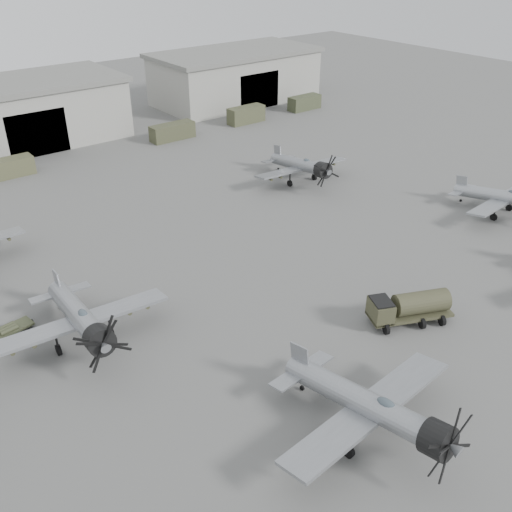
{
  "coord_description": "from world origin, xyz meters",
  "views": [
    {
      "loc": [
        -22.95,
        -21.56,
        26.78
      ],
      "look_at": [
        3.23,
        11.77,
        2.5
      ],
      "focal_mm": 40.0,
      "sensor_mm": 36.0,
      "label": 1
    }
  ],
  "objects": [
    {
      "name": "aircraft_mid_3",
      "position": [
        32.28,
        5.7,
        2.12
      ],
      "size": [
        11.71,
        10.53,
        4.67
      ],
      "rotation": [
        0.0,
        0.0,
        0.08
      ],
      "color": "#9A9EA3",
      "rests_on": "ground"
    },
    {
      "name": "aircraft_near_1",
      "position": [
        -2.36,
        -6.64,
        2.46
      ],
      "size": [
        13.58,
        12.22,
        5.41
      ],
      "rotation": [
        0.0,
        0.0,
        0.08
      ],
      "color": "#919599",
      "rests_on": "ground"
    },
    {
      "name": "support_truck_3",
      "position": [
        -5.67,
        50.0,
        1.13
      ],
      "size": [
        5.59,
        2.2,
        2.26
      ],
      "primitive_type": "cube",
      "color": "#4A4B31",
      "rests_on": "ground"
    },
    {
      "name": "hangar_center",
      "position": [
        0.0,
        61.96,
        4.37
      ],
      "size": [
        29.0,
        14.8,
        8.7
      ],
      "color": "gray",
      "rests_on": "ground"
    },
    {
      "name": "aircraft_mid_1",
      "position": [
        -12.23,
        12.47,
        2.39
      ],
      "size": [
        13.16,
        11.84,
        5.24
      ],
      "rotation": [
        0.0,
        0.0,
        -0.08
      ],
      "color": "#92959A",
      "rests_on": "ground"
    },
    {
      "name": "support_truck_6",
      "position": [
        31.25,
        50.0,
        1.28
      ],
      "size": [
        6.12,
        2.2,
        2.55
      ],
      "primitive_type": "cube",
      "color": "#43452D",
      "rests_on": "ground"
    },
    {
      "name": "aircraft_far_1",
      "position": [
        21.44,
        25.74,
        2.24
      ],
      "size": [
        12.38,
        11.14,
        4.93
      ],
      "rotation": [
        0.0,
        0.0,
        -0.1
      ],
      "color": "gray",
      "rests_on": "ground"
    },
    {
      "name": "support_truck_7",
      "position": [
        43.79,
        50.0,
        1.17
      ],
      "size": [
        5.89,
        2.2,
        2.33
      ],
      "primitive_type": "cube",
      "color": "#3C422B",
      "rests_on": "ground"
    },
    {
      "name": "support_truck_5",
      "position": [
        17.68,
        50.0,
        1.16
      ],
      "size": [
        6.66,
        2.2,
        2.33
      ],
      "primitive_type": "cube",
      "color": "#3F412A",
      "rests_on": "ground"
    },
    {
      "name": "fuel_tanker",
      "position": [
        8.92,
        -0.29,
        1.45
      ],
      "size": [
        6.87,
        4.68,
        2.53
      ],
      "rotation": [
        0.0,
        0.0,
        -0.43
      ],
      "color": "#3C3C27",
      "rests_on": "ground"
    },
    {
      "name": "hangar_right",
      "position": [
        38.0,
        61.96,
        4.37
      ],
      "size": [
        29.0,
        14.8,
        8.7
      ],
      "color": "gray",
      "rests_on": "ground"
    },
    {
      "name": "ground",
      "position": [
        0.0,
        0.0,
        0.0
      ],
      "size": [
        220.0,
        220.0,
        0.0
      ],
      "primitive_type": "plane",
      "color": "#545452",
      "rests_on": "ground"
    }
  ]
}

